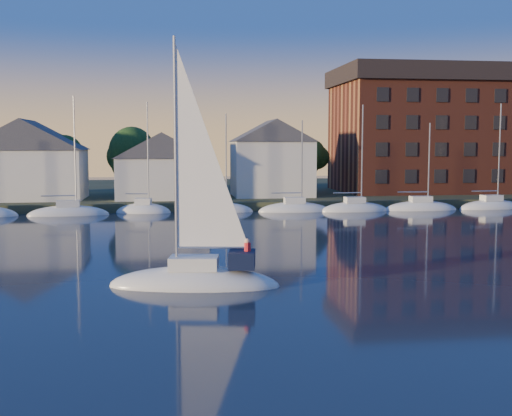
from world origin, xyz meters
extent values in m
plane|color=black|center=(0.00, 0.00, 0.00)|extent=(260.00, 260.00, 0.00)
cube|color=#333A22|center=(0.00, 75.00, 0.00)|extent=(160.00, 50.00, 2.00)
cube|color=brown|center=(0.00, 52.00, 0.00)|extent=(120.00, 3.00, 1.00)
cube|color=white|center=(-22.00, 58.00, 4.00)|extent=(13.00, 9.00, 6.00)
cube|color=white|center=(-6.00, 57.00, 3.50)|extent=(11.00, 8.00, 5.00)
cube|color=white|center=(8.00, 59.00, 4.50)|extent=(10.00, 8.00, 7.00)
cube|color=brown|center=(34.00, 65.00, 8.50)|extent=(30.00, 16.00, 15.00)
cube|color=black|center=(34.00, 65.00, 17.20)|extent=(31.00, 17.00, 2.40)
cylinder|color=#362718|center=(-26.00, 63.00, 2.75)|extent=(0.50, 0.50, 3.50)
sphere|color=#183914|center=(-26.00, 63.00, 7.20)|extent=(5.40, 5.40, 5.40)
cylinder|color=#362718|center=(-18.00, 63.00, 2.75)|extent=(0.50, 0.50, 3.50)
sphere|color=#183914|center=(-18.00, 63.00, 7.20)|extent=(5.40, 5.40, 5.40)
cylinder|color=#362718|center=(-10.00, 63.00, 2.75)|extent=(0.50, 0.50, 3.50)
sphere|color=#183914|center=(-10.00, 63.00, 7.20)|extent=(5.40, 5.40, 5.40)
cylinder|color=#362718|center=(-2.00, 63.00, 2.75)|extent=(0.50, 0.50, 3.50)
sphere|color=#183914|center=(-2.00, 63.00, 7.20)|extent=(5.40, 5.40, 5.40)
cylinder|color=#362718|center=(6.00, 63.00, 2.75)|extent=(0.50, 0.50, 3.50)
sphere|color=#183914|center=(6.00, 63.00, 7.20)|extent=(5.40, 5.40, 5.40)
cylinder|color=#362718|center=(14.00, 63.00, 2.75)|extent=(0.50, 0.50, 3.50)
sphere|color=#183914|center=(14.00, 63.00, 7.20)|extent=(5.40, 5.40, 5.40)
cylinder|color=#362718|center=(22.00, 63.00, 2.75)|extent=(0.50, 0.50, 3.50)
sphere|color=#183914|center=(22.00, 63.00, 7.20)|extent=(5.40, 5.40, 5.40)
cylinder|color=#362718|center=(30.00, 63.00, 2.75)|extent=(0.50, 0.50, 3.50)
sphere|color=#183914|center=(30.00, 63.00, 7.20)|extent=(5.40, 5.40, 5.40)
cylinder|color=#362718|center=(38.00, 63.00, 2.75)|extent=(0.50, 0.50, 3.50)
sphere|color=#183914|center=(38.00, 63.00, 7.20)|extent=(5.40, 5.40, 5.40)
ellipsoid|color=silver|center=(-16.00, 49.00, 0.00)|extent=(7.50, 2.40, 2.20)
cube|color=silver|center=(-16.00, 49.00, 1.30)|extent=(2.10, 1.32, 0.70)
cylinder|color=#A5A8AD|center=(-15.25, 49.00, 5.95)|extent=(0.16, 0.16, 10.00)
cylinder|color=#A5A8AD|center=(-16.82, 49.00, 2.15)|extent=(3.15, 0.12, 0.12)
ellipsoid|color=silver|center=(-8.00, 49.00, 0.00)|extent=(7.50, 2.40, 2.20)
cube|color=silver|center=(-8.00, 49.00, 1.30)|extent=(2.10, 1.32, 0.70)
cylinder|color=#A5A8AD|center=(-7.25, 49.00, 5.95)|extent=(0.16, 0.16, 10.00)
cylinder|color=#A5A8AD|center=(-8.82, 49.00, 2.15)|extent=(3.15, 0.12, 0.12)
ellipsoid|color=silver|center=(0.00, 49.00, 0.00)|extent=(7.50, 2.40, 2.20)
cube|color=silver|center=(0.00, 49.00, 1.30)|extent=(2.10, 1.32, 0.70)
cylinder|color=#A5A8AD|center=(0.75, 49.00, 5.95)|extent=(0.16, 0.16, 10.00)
cylinder|color=#A5A8AD|center=(-0.82, 49.00, 2.15)|extent=(3.15, 0.12, 0.12)
ellipsoid|color=silver|center=(8.00, 49.00, 0.00)|extent=(7.50, 2.40, 2.20)
cube|color=silver|center=(8.00, 49.00, 1.30)|extent=(2.10, 1.32, 0.70)
cylinder|color=#A5A8AD|center=(8.75, 49.00, 5.95)|extent=(0.16, 0.16, 10.00)
cylinder|color=#A5A8AD|center=(7.17, 49.00, 2.15)|extent=(3.15, 0.12, 0.12)
ellipsoid|color=silver|center=(16.00, 49.00, 0.00)|extent=(7.50, 2.40, 2.20)
cube|color=silver|center=(16.00, 49.00, 1.30)|extent=(2.10, 1.32, 0.70)
cylinder|color=#A5A8AD|center=(16.75, 49.00, 5.95)|extent=(0.16, 0.16, 10.00)
cylinder|color=#A5A8AD|center=(15.18, 49.00, 2.15)|extent=(3.15, 0.12, 0.12)
ellipsoid|color=silver|center=(24.00, 49.00, 0.00)|extent=(7.50, 2.40, 2.20)
cube|color=silver|center=(24.00, 49.00, 1.30)|extent=(2.10, 1.32, 0.70)
cylinder|color=#A5A8AD|center=(24.75, 49.00, 5.95)|extent=(0.16, 0.16, 10.00)
cylinder|color=#A5A8AD|center=(23.18, 49.00, 2.15)|extent=(3.15, 0.12, 0.12)
ellipsoid|color=silver|center=(32.00, 49.00, 0.00)|extent=(7.50, 2.40, 2.20)
cube|color=silver|center=(32.00, 49.00, 1.30)|extent=(2.10, 1.32, 0.70)
cylinder|color=#A5A8AD|center=(32.75, 49.00, 5.95)|extent=(0.16, 0.16, 10.00)
cylinder|color=#A5A8AD|center=(31.18, 49.00, 2.15)|extent=(3.15, 0.12, 0.12)
ellipsoid|color=silver|center=(-4.04, 11.51, 0.00)|extent=(9.65, 4.45, 2.20)
cube|color=silver|center=(-4.04, 11.51, 1.30)|extent=(2.83, 2.04, 0.70)
cylinder|color=#A5A8AD|center=(-4.96, 11.66, 7.14)|extent=(0.16, 0.16, 12.39)
cylinder|color=#A5A8AD|center=(-3.03, 11.34, 2.15)|extent=(3.87, 0.75, 0.12)
cube|color=black|center=(-1.48, 11.09, 1.50)|extent=(1.67, 2.00, 0.90)
camera|label=1|loc=(-5.42, -22.81, 7.70)|focal=45.00mm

